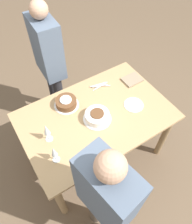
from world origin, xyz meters
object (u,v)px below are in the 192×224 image
(wine_glass_far, at_px, (54,152))
(person_watching, at_px, (106,199))
(cake_center_white, at_px, (97,116))
(person_cutting, at_px, (49,58))
(cake_front_chocolate, at_px, (66,103))
(wine_glass_near, at_px, (46,130))

(wine_glass_far, height_order, person_watching, person_watching)
(cake_center_white, bearing_deg, person_cutting, -85.51)
(cake_front_chocolate, xyz_separation_m, person_watching, (0.20, 0.99, 0.11))
(cake_center_white, xyz_separation_m, person_watching, (0.36, 0.68, 0.11))
(cake_front_chocolate, distance_m, wine_glass_near, 0.42)
(cake_front_chocolate, bearing_deg, person_cutting, -100.00)
(wine_glass_far, distance_m, person_cutting, 1.12)
(cake_center_white, height_order, cake_front_chocolate, cake_center_white)
(wine_glass_near, height_order, wine_glass_far, wine_glass_near)
(cake_center_white, relative_size, wine_glass_far, 1.36)
(person_watching, bearing_deg, cake_front_chocolate, -21.18)
(wine_glass_near, bearing_deg, person_watching, 98.80)
(cake_front_chocolate, distance_m, person_cutting, 0.58)
(wine_glass_far, bearing_deg, cake_front_chocolate, -126.10)
(cake_center_white, height_order, wine_glass_far, wine_glass_far)
(person_cutting, bearing_deg, person_watching, -8.53)
(wine_glass_near, relative_size, person_watching, 0.14)
(person_cutting, height_order, person_watching, person_cutting)
(person_cutting, bearing_deg, cake_center_white, 6.80)
(cake_front_chocolate, bearing_deg, wine_glass_far, 53.90)
(cake_front_chocolate, relative_size, wine_glass_far, 1.25)
(cake_center_white, distance_m, person_cutting, 0.87)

